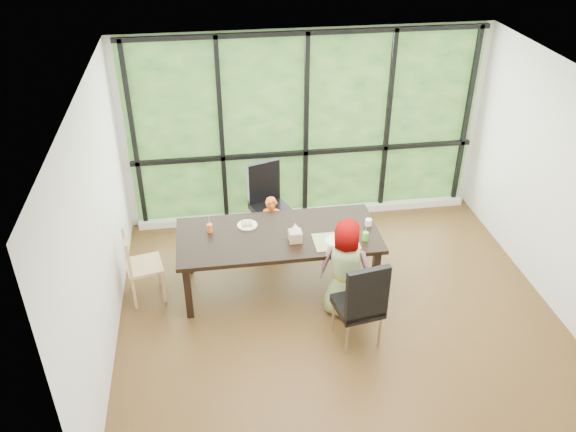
% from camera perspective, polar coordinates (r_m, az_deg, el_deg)
% --- Properties ---
extents(ground, '(5.00, 5.00, 0.00)m').
position_cam_1_polar(ground, '(7.01, 4.73, -9.03)').
color(ground, black).
rests_on(ground, ground).
extents(back_wall, '(5.00, 0.00, 5.00)m').
position_cam_1_polar(back_wall, '(8.18, 1.68, 8.54)').
color(back_wall, silver).
rests_on(back_wall, ground).
extents(foliage_backdrop, '(4.80, 0.02, 2.65)m').
position_cam_1_polar(foliage_backdrop, '(8.16, 1.70, 8.48)').
color(foliage_backdrop, '#214B18').
rests_on(foliage_backdrop, back_wall).
extents(window_mullions, '(4.80, 0.06, 2.65)m').
position_cam_1_polar(window_mullions, '(8.13, 1.75, 8.37)').
color(window_mullions, black).
rests_on(window_mullions, back_wall).
extents(window_sill, '(4.80, 0.12, 0.10)m').
position_cam_1_polar(window_sill, '(8.69, 1.66, 0.36)').
color(window_sill, silver).
rests_on(window_sill, ground).
extents(dining_table, '(2.38, 1.07, 0.75)m').
position_cam_1_polar(dining_table, '(7.13, -0.92, -4.27)').
color(dining_table, black).
rests_on(dining_table, ground).
extents(chair_window_leather, '(0.58, 0.58, 1.08)m').
position_cam_1_polar(chair_window_leather, '(7.93, -1.74, 1.17)').
color(chair_window_leather, black).
rests_on(chair_window_leather, ground).
extents(chair_interior_leather, '(0.53, 0.53, 1.08)m').
position_cam_1_polar(chair_interior_leather, '(6.32, 6.79, -8.10)').
color(chair_interior_leather, black).
rests_on(chair_interior_leather, ground).
extents(chair_end_beech, '(0.47, 0.49, 0.90)m').
position_cam_1_polar(chair_end_beech, '(7.11, -13.72, -4.68)').
color(chair_end_beech, tan).
rests_on(chair_end_beech, ground).
extents(child_toddler, '(0.35, 0.26, 0.87)m').
position_cam_1_polar(child_toddler, '(7.62, -1.56, -1.14)').
color(child_toddler, '#DF5917').
rests_on(child_toddler, ground).
extents(child_older, '(0.70, 0.59, 1.22)m').
position_cam_1_polar(child_older, '(6.64, 5.79, -5.03)').
color(child_older, slate).
rests_on(child_older, ground).
extents(placemat, '(0.51, 0.38, 0.01)m').
position_cam_1_polar(placemat, '(6.81, 4.66, -2.44)').
color(placemat, tan).
rests_on(placemat, dining_table).
extents(plate_far, '(0.24, 0.24, 0.02)m').
position_cam_1_polar(plate_far, '(7.08, -3.96, -0.88)').
color(plate_far, white).
rests_on(plate_far, dining_table).
extents(plate_near, '(0.25, 0.25, 0.02)m').
position_cam_1_polar(plate_near, '(6.81, 4.68, -2.38)').
color(plate_near, white).
rests_on(plate_near, dining_table).
extents(orange_cup, '(0.07, 0.07, 0.10)m').
position_cam_1_polar(orange_cup, '(6.99, -7.57, -1.17)').
color(orange_cup, orange).
rests_on(orange_cup, dining_table).
extents(green_cup, '(0.07, 0.07, 0.11)m').
position_cam_1_polar(green_cup, '(6.84, 7.50, -1.96)').
color(green_cup, '#50C725').
rests_on(green_cup, dining_table).
extents(white_mug, '(0.08, 0.08, 0.08)m').
position_cam_1_polar(white_mug, '(7.12, 7.77, -0.61)').
color(white_mug, white).
rests_on(white_mug, dining_table).
extents(tissue_box, '(0.15, 0.15, 0.13)m').
position_cam_1_polar(tissue_box, '(6.77, 0.71, -1.95)').
color(tissue_box, tan).
rests_on(tissue_box, dining_table).
extents(crepe_rolls_far, '(0.15, 0.12, 0.04)m').
position_cam_1_polar(crepe_rolls_far, '(7.07, -3.97, -0.71)').
color(crepe_rolls_far, tan).
rests_on(crepe_rolls_far, plate_far).
extents(crepe_rolls_near, '(0.05, 0.12, 0.04)m').
position_cam_1_polar(crepe_rolls_near, '(6.80, 4.68, -2.20)').
color(crepe_rolls_near, tan).
rests_on(crepe_rolls_near, plate_near).
extents(straw_white, '(0.01, 0.04, 0.20)m').
position_cam_1_polar(straw_white, '(6.94, -7.63, -0.53)').
color(straw_white, white).
rests_on(straw_white, orange_cup).
extents(straw_pink, '(0.01, 0.04, 0.20)m').
position_cam_1_polar(straw_pink, '(6.79, 7.55, -1.30)').
color(straw_pink, pink).
rests_on(straw_pink, green_cup).
extents(tissue, '(0.12, 0.12, 0.11)m').
position_cam_1_polar(tissue, '(6.70, 0.71, -1.10)').
color(tissue, white).
rests_on(tissue, tissue_box).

